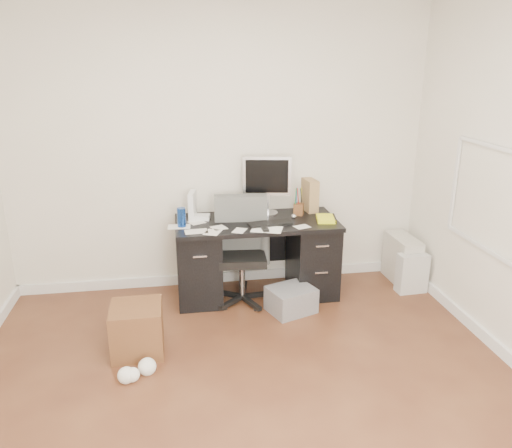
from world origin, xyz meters
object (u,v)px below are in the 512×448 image
at_px(office_chair, 242,252).
at_px(pc_tower, 402,259).
at_px(keyboard, 270,223).
at_px(wicker_basket, 137,329).
at_px(desk, 257,256).
at_px(lcd_monitor, 267,185).

xyz_separation_m(office_chair, pc_tower, (1.67, 0.17, -0.25)).
bearing_deg(keyboard, wicker_basket, -157.03).
xyz_separation_m(desk, pc_tower, (1.51, 0.06, -0.16)).
xyz_separation_m(office_chair, wicker_basket, (-0.92, -0.73, -0.30)).
distance_m(keyboard, office_chair, 0.37).
distance_m(lcd_monitor, office_chair, 0.68).
xyz_separation_m(lcd_monitor, wicker_basket, (-1.20, -1.03, -0.84)).
height_order(desk, keyboard, keyboard).
bearing_deg(office_chair, pc_tower, 10.62).
bearing_deg(desk, lcd_monitor, 54.79).
distance_m(desk, wicker_basket, 1.39).
height_order(office_chair, wicker_basket, office_chair).
relative_size(lcd_monitor, wicker_basket, 1.49).
xyz_separation_m(desk, office_chair, (-0.16, -0.11, 0.09)).
distance_m(keyboard, wicker_basket, 1.49).
height_order(desk, wicker_basket, desk).
bearing_deg(wicker_basket, keyboard, 31.18).
relative_size(office_chair, wicker_basket, 2.54).
relative_size(lcd_monitor, pc_tower, 1.21).
distance_m(keyboard, pc_tower, 1.52).
height_order(keyboard, pc_tower, keyboard).
xyz_separation_m(desk, lcd_monitor, (0.13, 0.18, 0.64)).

